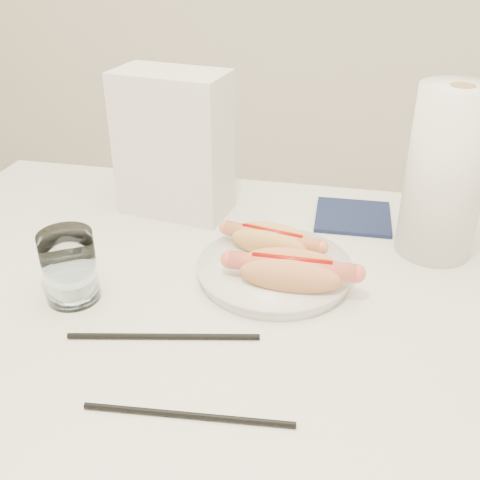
% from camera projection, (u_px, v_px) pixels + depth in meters
% --- Properties ---
extents(table, '(1.20, 0.80, 0.75)m').
position_uv_depth(table, '(239.00, 321.00, 0.88)').
color(table, silver).
rests_on(table, ground).
extents(plate, '(0.29, 0.29, 0.02)m').
position_uv_depth(plate, '(275.00, 271.00, 0.87)').
color(plate, white).
rests_on(plate, table).
extents(hotdog_left, '(0.16, 0.09, 0.04)m').
position_uv_depth(hotdog_left, '(272.00, 241.00, 0.89)').
color(hotdog_left, tan).
rests_on(hotdog_left, plate).
extents(hotdog_right, '(0.18, 0.07, 0.05)m').
position_uv_depth(hotdog_right, '(291.00, 271.00, 0.81)').
color(hotdog_right, '#E08D57').
rests_on(hotdog_right, plate).
extents(water_glass, '(0.08, 0.08, 0.11)m').
position_uv_depth(water_glass, '(70.00, 267.00, 0.80)').
color(water_glass, white).
rests_on(water_glass, table).
extents(chopstick_near, '(0.25, 0.06, 0.01)m').
position_uv_depth(chopstick_near, '(164.00, 336.00, 0.75)').
color(chopstick_near, black).
rests_on(chopstick_near, table).
extents(chopstick_far, '(0.24, 0.03, 0.01)m').
position_uv_depth(chopstick_far, '(188.00, 415.00, 0.63)').
color(chopstick_far, black).
rests_on(chopstick_far, table).
extents(napkin_box, '(0.21, 0.14, 0.26)m').
position_uv_depth(napkin_box, '(174.00, 144.00, 1.01)').
color(napkin_box, silver).
rests_on(napkin_box, table).
extents(navy_napkin, '(0.14, 0.14, 0.01)m').
position_uv_depth(navy_napkin, '(353.00, 217.00, 1.04)').
color(navy_napkin, '#121B3A').
rests_on(navy_napkin, table).
extents(paper_towel_roll, '(0.15, 0.15, 0.27)m').
position_uv_depth(paper_towel_roll, '(446.00, 174.00, 0.88)').
color(paper_towel_roll, white).
rests_on(paper_towel_roll, table).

